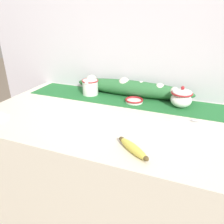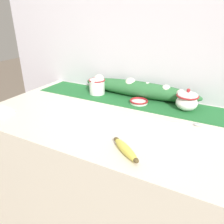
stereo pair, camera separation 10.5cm
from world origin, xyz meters
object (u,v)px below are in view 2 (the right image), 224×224
(cream_pitcher, at_px, (97,86))
(small_dish, at_px, (139,102))
(banana, at_px, (125,149))
(sugar_bowl, at_px, (187,101))
(spoon, at_px, (194,124))

(cream_pitcher, relative_size, small_dish, 1.14)
(small_dish, xyz_separation_m, banana, (0.14, -0.49, 0.00))
(sugar_bowl, distance_m, small_dish, 0.27)
(cream_pitcher, distance_m, spoon, 0.65)
(cream_pitcher, xyz_separation_m, banana, (0.44, -0.52, -0.04))
(sugar_bowl, bearing_deg, small_dish, -173.36)
(small_dish, distance_m, spoon, 0.35)
(cream_pitcher, bearing_deg, spoon, -14.20)
(sugar_bowl, xyz_separation_m, small_dish, (-0.26, -0.03, -0.04))
(cream_pitcher, relative_size, spoon, 0.72)
(banana, bearing_deg, spoon, 61.43)
(cream_pitcher, xyz_separation_m, spoon, (0.63, -0.16, -0.05))
(cream_pitcher, xyz_separation_m, sugar_bowl, (0.56, -0.00, 0.00))
(sugar_bowl, height_order, banana, sugar_bowl)
(cream_pitcher, bearing_deg, small_dish, -5.95)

